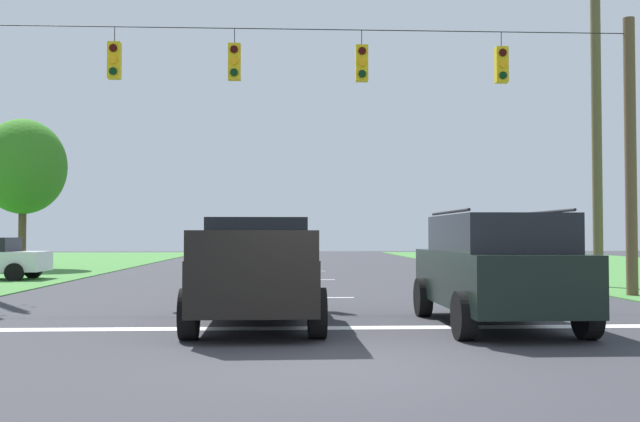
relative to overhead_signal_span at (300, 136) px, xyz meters
The scene contains 11 objects.
ground_plane 10.41m from the overhead_signal_span, 89.02° to the right, with size 120.00×120.00×0.00m, color #333338.
stop_bar_stripe 7.33m from the overhead_signal_span, 88.45° to the right, with size 15.16×0.45×0.01m, color white.
lane_dash_0 4.18m from the overhead_signal_span, ahead, with size 0.15×2.50×0.01m, color white.
lane_dash_1 8.39m from the overhead_signal_span, 88.72° to the left, with size 0.15×2.50×0.01m, color white.
lane_dash_2 14.00m from the overhead_signal_span, 89.30° to the left, with size 0.15×2.50×0.01m, color white.
lane_dash_3 19.36m from the overhead_signal_span, 89.51° to the left, with size 0.15×2.50×0.01m, color white.
overhead_signal_span is the anchor object (origin of this frame).
pickup_truck 6.31m from the overhead_signal_span, 99.41° to the right, with size 2.36×5.43×1.95m.
suv_black 7.54m from the overhead_signal_span, 60.53° to the right, with size 2.23×4.81×2.05m.
utility_pole_mid_right 9.82m from the overhead_signal_span, 18.74° to the left, with size 0.30×1.61×10.36m.
tree_roadside_right 20.27m from the overhead_signal_span, 128.88° to the left, with size 3.98×3.98×7.06m.
Camera 1 is at (-0.51, -9.10, 1.64)m, focal length 40.47 mm.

